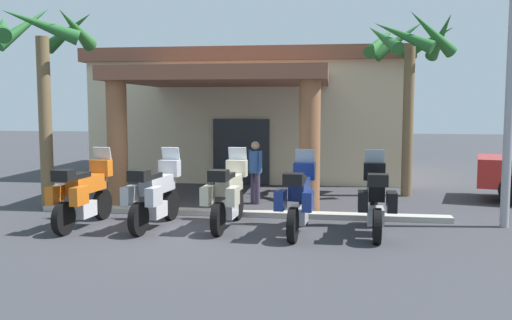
% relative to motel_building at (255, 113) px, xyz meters
% --- Properties ---
extents(ground_plane, '(80.00, 80.00, 0.00)m').
position_rel_motel_building_xyz_m(ground_plane, '(0.04, -9.34, -2.23)').
color(ground_plane, '#38383D').
extents(motel_building, '(10.76, 12.14, 4.38)m').
position_rel_motel_building_xyz_m(motel_building, '(0.00, 0.00, 0.00)').
color(motel_building, beige).
rests_on(motel_building, ground_plane).
extents(motorcycle_orange, '(0.73, 2.21, 1.61)m').
position_rel_motel_building_xyz_m(motorcycle_orange, '(-2.13, -9.84, -1.54)').
color(motorcycle_orange, black).
rests_on(motorcycle_orange, ground_plane).
extents(motorcycle_silver, '(0.74, 2.21, 1.61)m').
position_rel_motel_building_xyz_m(motorcycle_silver, '(-0.65, -9.68, -1.54)').
color(motorcycle_silver, black).
rests_on(motorcycle_silver, ground_plane).
extents(motorcycle_cream, '(0.72, 2.21, 1.61)m').
position_rel_motel_building_xyz_m(motorcycle_cream, '(0.84, -9.45, -1.54)').
color(motorcycle_cream, black).
rests_on(motorcycle_cream, ground_plane).
extents(motorcycle_blue, '(0.73, 2.21, 1.61)m').
position_rel_motel_building_xyz_m(motorcycle_blue, '(2.33, -9.76, -1.54)').
color(motorcycle_blue, black).
rests_on(motorcycle_blue, ground_plane).
extents(motorcycle_black, '(0.71, 2.21, 1.61)m').
position_rel_motel_building_xyz_m(motorcycle_black, '(3.82, -9.63, -1.54)').
color(motorcycle_black, black).
rests_on(motorcycle_black, ground_plane).
extents(pedestrian, '(0.40, 0.40, 1.61)m').
position_rel_motel_building_xyz_m(pedestrian, '(0.99, -6.63, -1.31)').
color(pedestrian, '#3F334C').
rests_on(pedestrian, ground_plane).
extents(palm_tree_roadside, '(2.58, 2.57, 5.15)m').
position_rel_motel_building_xyz_m(palm_tree_roadside, '(-3.99, -7.92, 1.54)').
color(palm_tree_roadside, brown).
rests_on(palm_tree_roadside, ground_plane).
extents(palm_tree_near_portico, '(2.61, 2.61, 5.05)m').
position_rel_motel_building_xyz_m(palm_tree_near_portico, '(4.98, -4.78, 1.69)').
color(palm_tree_near_portico, brown).
rests_on(palm_tree_near_portico, ground_plane).
extents(curb_strip, '(9.44, 0.36, 0.12)m').
position_rel_motel_building_xyz_m(curb_strip, '(0.84, -8.21, -2.17)').
color(curb_strip, '#ADA89E').
rests_on(curb_strip, ground_plane).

